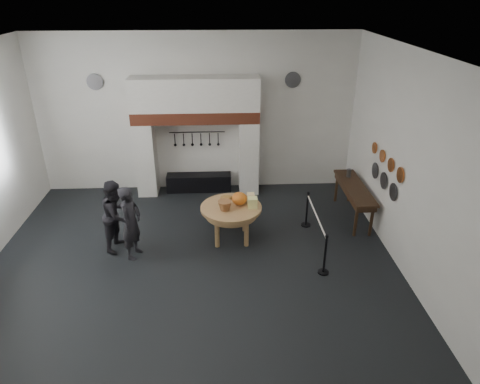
{
  "coord_description": "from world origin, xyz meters",
  "views": [
    {
      "loc": [
        0.65,
        -7.91,
        5.62
      ],
      "look_at": [
        1.08,
        0.77,
        1.35
      ],
      "focal_mm": 32.0,
      "sensor_mm": 36.0,
      "label": 1
    }
  ],
  "objects_px": {
    "barrier_post_near": "(325,255)",
    "barrier_post_far": "(307,210)",
    "side_table": "(355,187)",
    "visitor_near": "(131,223)",
    "iron_range": "(199,182)",
    "visitor_far": "(117,215)",
    "work_table": "(231,208)"
  },
  "relations": [
    {
      "from": "barrier_post_near",
      "to": "barrier_post_far",
      "type": "bearing_deg",
      "value": 90.0
    },
    {
      "from": "side_table",
      "to": "barrier_post_near",
      "type": "bearing_deg",
      "value": -118.35
    },
    {
      "from": "visitor_near",
      "to": "barrier_post_near",
      "type": "height_order",
      "value": "visitor_near"
    },
    {
      "from": "side_table",
      "to": "visitor_near",
      "type": "bearing_deg",
      "value": -164.39
    },
    {
      "from": "side_table",
      "to": "barrier_post_near",
      "type": "xyz_separation_m",
      "value": [
        -1.29,
        -2.39,
        -0.42
      ]
    },
    {
      "from": "visitor_near",
      "to": "iron_range",
      "type": "bearing_deg",
      "value": -6.19
    },
    {
      "from": "visitor_near",
      "to": "side_table",
      "type": "xyz_separation_m",
      "value": [
        5.45,
        1.52,
        0.01
      ]
    },
    {
      "from": "visitor_near",
      "to": "visitor_far",
      "type": "relative_size",
      "value": 1.02
    },
    {
      "from": "barrier_post_near",
      "to": "iron_range",
      "type": "bearing_deg",
      "value": 123.58
    },
    {
      "from": "side_table",
      "to": "barrier_post_far",
      "type": "xyz_separation_m",
      "value": [
        -1.29,
        -0.39,
        -0.42
      ]
    },
    {
      "from": "visitor_near",
      "to": "work_table",
      "type": "bearing_deg",
      "value": -58.89
    },
    {
      "from": "work_table",
      "to": "iron_range",
      "type": "bearing_deg",
      "value": 107.73
    },
    {
      "from": "visitor_near",
      "to": "barrier_post_far",
      "type": "height_order",
      "value": "visitor_near"
    },
    {
      "from": "iron_range",
      "to": "visitor_far",
      "type": "xyz_separation_m",
      "value": [
        -1.75,
        -2.97,
        0.6
      ]
    },
    {
      "from": "work_table",
      "to": "visitor_far",
      "type": "distance_m",
      "value": 2.63
    },
    {
      "from": "visitor_far",
      "to": "barrier_post_near",
      "type": "relative_size",
      "value": 1.88
    },
    {
      "from": "work_table",
      "to": "visitor_near",
      "type": "xyz_separation_m",
      "value": [
        -2.23,
        -0.62,
        0.02
      ]
    },
    {
      "from": "visitor_far",
      "to": "side_table",
      "type": "distance_m",
      "value": 5.95
    },
    {
      "from": "work_table",
      "to": "side_table",
      "type": "height_order",
      "value": "side_table"
    },
    {
      "from": "work_table",
      "to": "side_table",
      "type": "xyz_separation_m",
      "value": [
        3.22,
        0.9,
        0.03
      ]
    },
    {
      "from": "side_table",
      "to": "barrier_post_near",
      "type": "height_order",
      "value": "same"
    },
    {
      "from": "iron_range",
      "to": "visitor_near",
      "type": "distance_m",
      "value": 3.68
    },
    {
      "from": "side_table",
      "to": "visitor_far",
      "type": "bearing_deg",
      "value": -169.14
    },
    {
      "from": "iron_range",
      "to": "visitor_near",
      "type": "bearing_deg",
      "value": -111.77
    },
    {
      "from": "iron_range",
      "to": "barrier_post_far",
      "type": "distance_m",
      "value": 3.6
    },
    {
      "from": "iron_range",
      "to": "visitor_far",
      "type": "height_order",
      "value": "visitor_far"
    },
    {
      "from": "visitor_far",
      "to": "barrier_post_far",
      "type": "height_order",
      "value": "visitor_far"
    },
    {
      "from": "side_table",
      "to": "barrier_post_far",
      "type": "height_order",
      "value": "same"
    },
    {
      "from": "iron_range",
      "to": "visitor_near",
      "type": "xyz_separation_m",
      "value": [
        -1.35,
        -3.37,
        0.61
      ]
    },
    {
      "from": "iron_range",
      "to": "work_table",
      "type": "height_order",
      "value": "work_table"
    },
    {
      "from": "visitor_near",
      "to": "barrier_post_near",
      "type": "bearing_deg",
      "value": -86.18
    },
    {
      "from": "barrier_post_far",
      "to": "side_table",
      "type": "bearing_deg",
      "value": 16.73
    }
  ]
}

